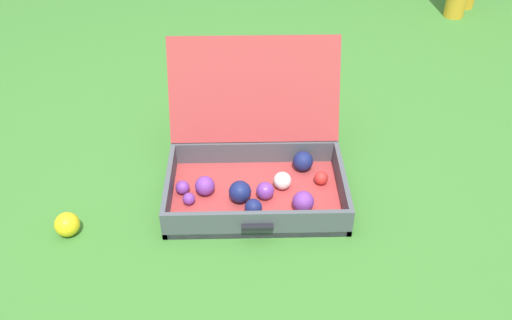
% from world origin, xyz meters
% --- Properties ---
extents(ground_plane, '(16.00, 16.00, 0.00)m').
position_xyz_m(ground_plane, '(0.00, 0.00, 0.00)').
color(ground_plane, '#3D7A2D').
extents(open_suitcase, '(0.66, 0.61, 0.50)m').
position_xyz_m(open_suitcase, '(0.05, 0.09, 0.11)').
color(open_suitcase, '#B23838').
rests_on(open_suitcase, ground).
extents(stray_ball_on_grass, '(0.09, 0.09, 0.09)m').
position_xyz_m(stray_ball_on_grass, '(-0.62, -0.15, 0.04)').
color(stray_ball_on_grass, yellow).
rests_on(stray_ball_on_grass, ground).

